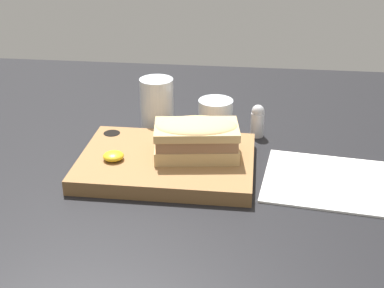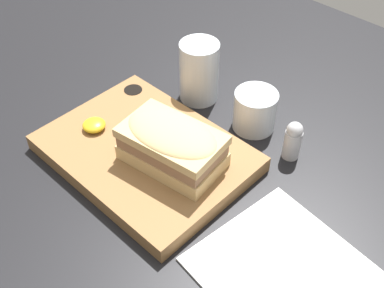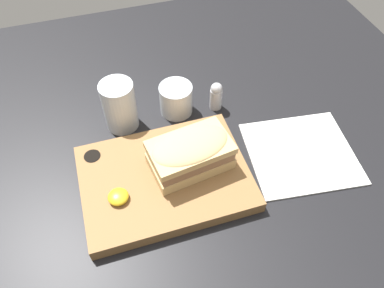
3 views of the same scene
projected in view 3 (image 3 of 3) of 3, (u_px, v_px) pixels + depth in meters
The scene contains 8 objects.
dining_table at pixel (148, 179), 73.92cm from camera, with size 146.49×123.16×2.00cm.
serving_board at pixel (164, 178), 71.32cm from camera, with size 31.35×23.21×2.74cm.
sandwich at pixel (190, 152), 68.90cm from camera, with size 16.00×10.88×6.83cm.
mustard_dollop at pixel (118, 197), 66.28cm from camera, with size 3.73×3.73×1.49cm.
water_glass at pixel (120, 108), 78.29cm from camera, with size 7.00×7.00×11.16cm.
wine_glass at pixel (176, 101), 82.30cm from camera, with size 7.24×7.24×6.90cm.
napkin at pixel (301, 153), 76.61cm from camera, with size 23.32×21.88×0.40cm.
salt_shaker at pixel (216, 96), 82.68cm from camera, with size 2.73×2.73×6.85cm.
Camera 3 is at (-3.96, -42.22, 62.58)cm, focal length 35.00 mm.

